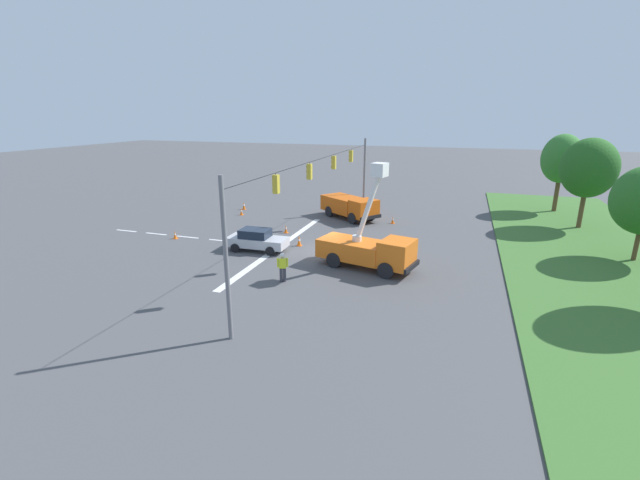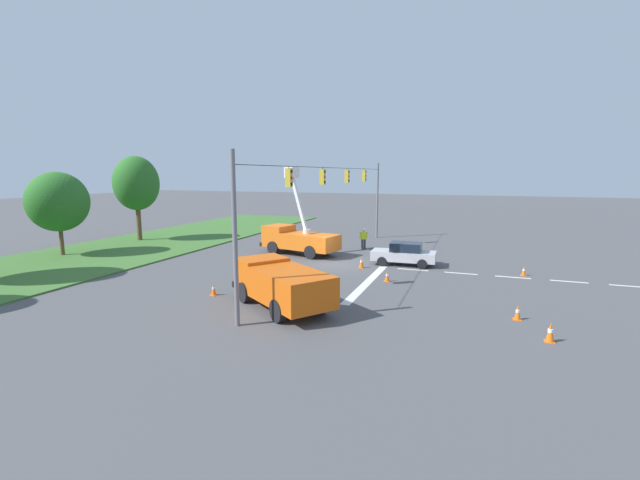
# 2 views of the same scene
# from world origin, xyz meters

# --- Properties ---
(ground_plane) EXTENTS (200.00, 200.00, 0.00)m
(ground_plane) POSITION_xyz_m (0.00, 0.00, 0.00)
(ground_plane) COLOR #4C4C4F
(grass_verge) EXTENTS (56.00, 12.00, 0.10)m
(grass_verge) POSITION_xyz_m (0.00, 18.00, 0.05)
(grass_verge) COLOR #3D6B2D
(grass_verge) RESTS_ON ground
(lane_markings) EXTENTS (17.60, 15.25, 0.01)m
(lane_markings) POSITION_xyz_m (0.00, -4.84, 0.00)
(lane_markings) COLOR silver
(lane_markings) RESTS_ON ground
(signal_gantry) EXTENTS (26.20, 0.33, 7.20)m
(signal_gantry) POSITION_xyz_m (0.01, -0.00, 4.58)
(signal_gantry) COLOR slate
(signal_gantry) RESTS_ON ground
(tree_centre) EXTENTS (4.49, 4.09, 6.35)m
(tree_centre) POSITION_xyz_m (-4.48, 20.38, 4.12)
(tree_centre) COLOR brown
(tree_centre) RESTS_ON ground
(tree_east) EXTENTS (4.19, 3.91, 7.79)m
(tree_east) POSITION_xyz_m (3.35, 20.23, 5.30)
(tree_east) COLOR brown
(tree_east) RESTS_ON ground
(utility_truck_bucket_lift) EXTENTS (3.67, 6.63, 6.70)m
(utility_truck_bucket_lift) POSITION_xyz_m (2.40, 3.83, 1.32)
(utility_truck_bucket_lift) COLOR orange
(utility_truck_bucket_lift) RESTS_ON ground
(utility_truck_support_near) EXTENTS (5.46, 6.28, 2.06)m
(utility_truck_support_near) POSITION_xyz_m (-10.18, -0.67, 1.19)
(utility_truck_support_near) COLOR #D6560F
(utility_truck_support_near) RESTS_ON ground
(sedan_silver) EXTENTS (2.04, 4.36, 1.56)m
(sedan_silver) POSITION_xyz_m (1.27, -4.56, 0.79)
(sedan_silver) COLOR #B7B7BC
(sedan_silver) RESTS_ON ground
(road_worker) EXTENTS (0.38, 0.61, 1.77)m
(road_worker) POSITION_xyz_m (6.19, -0.43, 1.00)
(road_worker) COLOR #383842
(road_worker) RESTS_ON ground
(traffic_cone_foreground_left) EXTENTS (0.36, 0.36, 0.67)m
(traffic_cone_foreground_left) POSITION_xyz_m (-3.64, -4.38, 0.33)
(traffic_cone_foreground_left) COLOR orange
(traffic_cone_foreground_left) RESTS_ON ground
(traffic_cone_foreground_right) EXTENTS (0.36, 0.36, 0.79)m
(traffic_cone_foreground_right) POSITION_xyz_m (-0.66, -2.06, 0.39)
(traffic_cone_foreground_right) COLOR orange
(traffic_cone_foreground_right) RESTS_ON ground
(traffic_cone_mid_left) EXTENTS (0.36, 0.36, 0.63)m
(traffic_cone_mid_left) POSITION_xyz_m (0.67, -12.00, 0.30)
(traffic_cone_mid_left) COLOR orange
(traffic_cone_mid_left) RESTS_ON ground
(traffic_cone_mid_right) EXTENTS (0.36, 0.36, 0.78)m
(traffic_cone_mid_right) POSITION_xyz_m (-10.49, -11.90, 0.39)
(traffic_cone_mid_right) COLOR orange
(traffic_cone_mid_right) RESTS_ON ground
(traffic_cone_near_bucket) EXTENTS (0.36, 0.36, 0.68)m
(traffic_cone_near_bucket) POSITION_xyz_m (-8.22, -10.96, 0.33)
(traffic_cone_near_bucket) COLOR orange
(traffic_cone_near_bucket) RESTS_ON ground
(traffic_cone_lane_edge_a) EXTENTS (0.36, 0.36, 0.65)m
(traffic_cone_lane_edge_a) POSITION_xyz_m (-9.55, 3.48, 0.31)
(traffic_cone_lane_edge_a) COLOR orange
(traffic_cone_lane_edge_a) RESTS_ON ground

